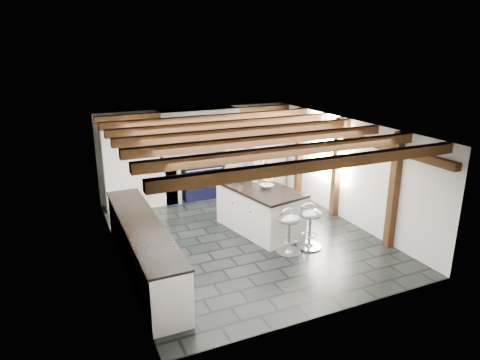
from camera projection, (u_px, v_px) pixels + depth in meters
name	position (u px, v px, depth m)	size (l,w,h in m)	color
ground	(244.00, 236.00, 8.94)	(6.00, 6.00, 0.00)	black
room_shell	(193.00, 173.00, 9.61)	(6.00, 6.03, 6.00)	white
range_cooker	(201.00, 180.00, 11.12)	(1.00, 0.63, 0.99)	black
kitchen_island	(259.00, 208.00, 9.08)	(1.40, 2.14, 1.30)	white
bar_stool_near	(310.00, 221.00, 8.28)	(0.50, 0.50, 0.90)	silver
bar_stool_far	(289.00, 226.00, 8.07)	(0.52, 0.52, 0.89)	silver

